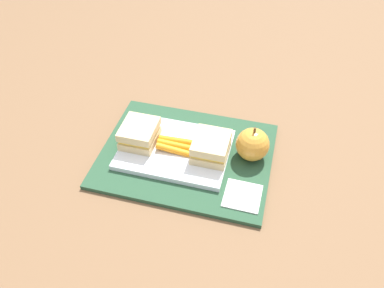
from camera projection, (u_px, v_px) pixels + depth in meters
The scene contains 8 objects.
ground_plane at pixel (186, 157), 0.84m from camera, with size 2.40×2.40×0.00m, color brown.
lunchbag_mat at pixel (186, 155), 0.84m from camera, with size 0.36×0.28×0.01m, color #284C33.
food_tray at pixel (175, 149), 0.84m from camera, with size 0.23×0.17×0.01m, color white.
sandwich_half_left at pixel (139, 134), 0.83m from camera, with size 0.07×0.08×0.04m.
sandwich_half_right at pixel (211, 147), 0.80m from camera, with size 0.07×0.08×0.04m.
carrot_sticks_bundle at pixel (175, 145), 0.83m from camera, with size 0.08×0.04×0.02m.
apple at pixel (253, 144), 0.81m from camera, with size 0.07×0.07×0.08m.
paper_napkin at pixel (242, 196), 0.75m from camera, with size 0.07×0.07×0.00m, color white.
Camera 1 is at (0.16, -0.56, 0.61)m, focal length 36.60 mm.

